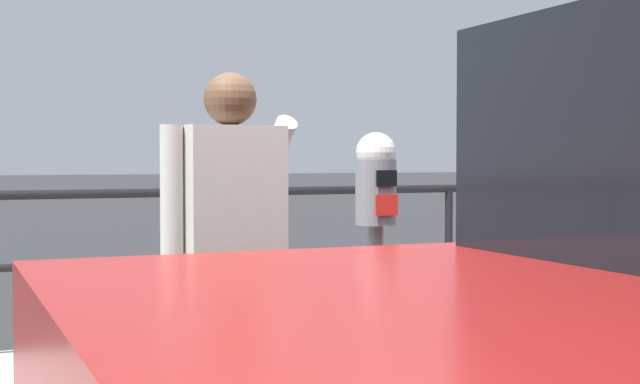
{
  "coord_description": "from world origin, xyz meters",
  "views": [
    {
      "loc": [
        -1.7,
        -3.03,
        1.38
      ],
      "look_at": [
        -0.19,
        0.41,
        1.24
      ],
      "focal_mm": 49.92,
      "sensor_mm": 36.0,
      "label": 1
    }
  ],
  "objects": [
    {
      "name": "parking_meter",
      "position": [
        0.09,
        0.44,
        1.14
      ],
      "size": [
        0.18,
        0.19,
        1.37
      ],
      "rotation": [
        0.0,
        0.0,
        3.17
      ],
      "color": "slate",
      "rests_on": "sidewalk_curb"
    },
    {
      "name": "pedestrian_at_meter",
      "position": [
        -0.59,
        0.4,
        1.03
      ],
      "size": [
        0.59,
        0.56,
        1.6
      ],
      "rotation": [
        0.0,
        0.0,
        0.12
      ],
      "color": "#1E233F",
      "rests_on": "sidewalk_curb"
    },
    {
      "name": "background_railing",
      "position": [
        0.0,
        2.89,
        0.88
      ],
      "size": [
        24.06,
        0.06,
        1.05
      ],
      "color": "black",
      "rests_on": "sidewalk_curb"
    }
  ]
}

